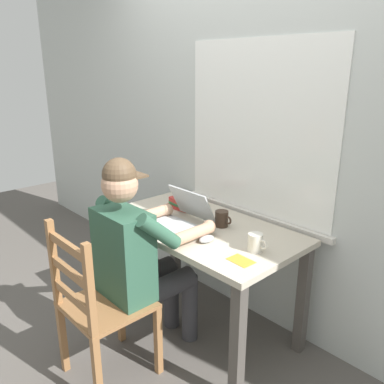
# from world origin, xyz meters

# --- Properties ---
(ground_plane) EXTENTS (8.00, 8.00, 0.00)m
(ground_plane) POSITION_xyz_m (0.00, 0.00, 0.00)
(ground_plane) COLOR #56514C
(back_wall) EXTENTS (6.00, 0.08, 2.60)m
(back_wall) POSITION_xyz_m (0.00, 0.42, 1.30)
(back_wall) COLOR beige
(back_wall) RESTS_ON ground
(desk) EXTENTS (1.26, 0.69, 0.73)m
(desk) POSITION_xyz_m (0.00, 0.00, 0.63)
(desk) COLOR #BCB29E
(desk) RESTS_ON ground
(seated_person) EXTENTS (0.50, 0.60, 1.23)m
(seated_person) POSITION_xyz_m (-0.05, -0.42, 0.67)
(seated_person) COLOR #2D5642
(seated_person) RESTS_ON ground
(wooden_chair) EXTENTS (0.42, 0.42, 0.92)m
(wooden_chair) POSITION_xyz_m (-0.05, -0.70, 0.45)
(wooden_chair) COLOR olive
(wooden_chair) RESTS_ON ground
(laptop) EXTENTS (0.33, 0.33, 0.21)m
(laptop) POSITION_xyz_m (-0.08, -0.09, 0.78)
(laptop) COLOR #ADAFB2
(laptop) RESTS_ON desk
(computer_mouse) EXTENTS (0.06, 0.10, 0.03)m
(computer_mouse) POSITION_xyz_m (0.20, -0.14, 0.75)
(computer_mouse) COLOR #ADAFB2
(computer_mouse) RESTS_ON desk
(coffee_mug_white) EXTENTS (0.12, 0.08, 0.10)m
(coffee_mug_white) POSITION_xyz_m (0.46, -0.03, 0.78)
(coffee_mug_white) COLOR silver
(coffee_mug_white) RESTS_ON desk
(coffee_mug_dark) EXTENTS (0.12, 0.08, 0.10)m
(coffee_mug_dark) POSITION_xyz_m (0.11, 0.08, 0.78)
(coffee_mug_dark) COLOR #38281E
(coffee_mug_dark) RESTS_ON desk
(book_stack_main) EXTENTS (0.21, 0.17, 0.08)m
(book_stack_main) POSITION_xyz_m (-0.29, 0.13, 0.77)
(book_stack_main) COLOR #BC332D
(book_stack_main) RESTS_ON desk
(paper_pile_near_laptop) EXTENTS (0.20, 0.18, 0.01)m
(paper_pile_near_laptop) POSITION_xyz_m (-0.10, -0.21, 0.74)
(paper_pile_near_laptop) COLOR silver
(paper_pile_near_laptop) RESTS_ON desk
(landscape_photo_print) EXTENTS (0.13, 0.10, 0.00)m
(landscape_photo_print) POSITION_xyz_m (0.48, -0.17, 0.74)
(landscape_photo_print) COLOR gold
(landscape_photo_print) RESTS_ON desk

